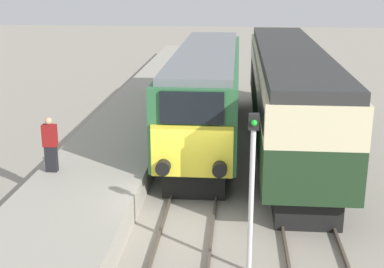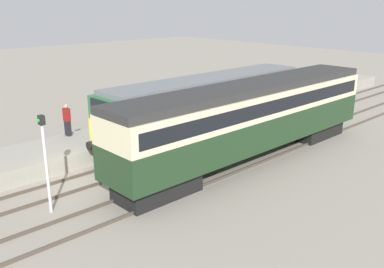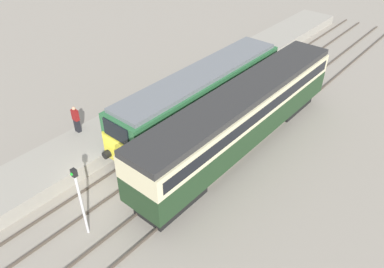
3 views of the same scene
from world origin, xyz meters
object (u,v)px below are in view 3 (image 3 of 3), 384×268
object	(u,v)px
passenger_carriage	(242,114)
person_on_platform	(76,119)
signal_post	(80,197)
locomotive	(201,96)

from	to	relation	value
passenger_carriage	person_on_platform	world-z (taller)	passenger_carriage
passenger_carriage	signal_post	bearing A→B (deg)	-99.45
signal_post	passenger_carriage	bearing A→B (deg)	80.55
locomotive	passenger_carriage	bearing A→B (deg)	-6.14
locomotive	signal_post	world-z (taller)	signal_post
locomotive	signal_post	xyz separation A→B (m)	(1.70, -10.58, 0.15)
passenger_carriage	person_on_platform	distance (m)	10.05
passenger_carriage	signal_post	world-z (taller)	passenger_carriage
person_on_platform	signal_post	size ratio (longest dim) A/B	0.45
passenger_carriage	locomotive	bearing A→B (deg)	173.86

